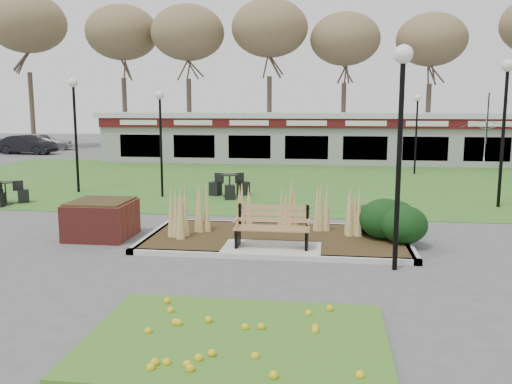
# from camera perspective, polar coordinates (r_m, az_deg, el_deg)

# --- Properties ---
(ground) EXTENTS (100.00, 100.00, 0.00)m
(ground) POSITION_cam_1_polar(r_m,az_deg,el_deg) (12.18, 1.61, -6.57)
(ground) COLOR #515154
(ground) RESTS_ON ground
(lawn) EXTENTS (34.00, 16.00, 0.02)m
(lawn) POSITION_cam_1_polar(r_m,az_deg,el_deg) (23.92, 4.64, 1.16)
(lawn) COLOR #2A6720
(lawn) RESTS_ON ground
(flower_bed) EXTENTS (4.20, 3.00, 0.16)m
(flower_bed) POSITION_cam_1_polar(r_m,az_deg,el_deg) (7.86, -2.06, -15.05)
(flower_bed) COLOR #407321
(flower_bed) RESTS_ON ground
(planting_bed) EXTENTS (6.75, 3.40, 1.27)m
(planting_bed) POSITION_cam_1_polar(r_m,az_deg,el_deg) (13.34, 7.69, -3.65)
(planting_bed) COLOR #312213
(planting_bed) RESTS_ON ground
(park_bench) EXTENTS (1.70, 0.66, 0.93)m
(park_bench) POSITION_cam_1_polar(r_m,az_deg,el_deg) (12.28, 1.74, -3.61)
(park_bench) COLOR #AA714C
(park_bench) RESTS_ON ground
(brick_planter) EXTENTS (1.50, 1.50, 0.95)m
(brick_planter) POSITION_cam_1_polar(r_m,az_deg,el_deg) (14.14, -15.98, -2.74)
(brick_planter) COLOR maroon
(brick_planter) RESTS_ON ground
(food_pavilion) EXTENTS (24.60, 3.40, 2.90)m
(food_pavilion) POSITION_cam_1_polar(r_m,az_deg,el_deg) (31.71, 5.45, 5.74)
(food_pavilion) COLOR gray
(food_pavilion) RESTS_ON ground
(tree_backdrop) EXTENTS (47.24, 5.24, 10.36)m
(tree_backdrop) POSITION_cam_1_polar(r_m,az_deg,el_deg) (40.01, 6.08, 16.28)
(tree_backdrop) COLOR #47382B
(tree_backdrop) RESTS_ON ground
(lamp_post_near_left) EXTENTS (0.37, 0.37, 4.44)m
(lamp_post_near_left) POSITION_cam_1_polar(r_m,az_deg,el_deg) (10.95, 15.03, 8.51)
(lamp_post_near_left) COLOR black
(lamp_post_near_left) RESTS_ON ground
(lamp_post_mid_left) EXTENTS (0.32, 0.32, 3.82)m
(lamp_post_mid_left) POSITION_cam_1_polar(r_m,az_deg,el_deg) (19.71, -10.04, 7.47)
(lamp_post_mid_left) COLOR black
(lamp_post_mid_left) RESTS_ON ground
(lamp_post_mid_right) EXTENTS (0.32, 0.32, 3.82)m
(lamp_post_mid_right) POSITION_cam_1_polar(r_m,az_deg,el_deg) (27.24, 16.59, 7.63)
(lamp_post_mid_right) COLOR black
(lamp_post_mid_right) RESTS_ON ground
(lamp_post_far_right) EXTENTS (0.39, 0.39, 4.73)m
(lamp_post_far_right) POSITION_cam_1_polar(r_m,az_deg,el_deg) (19.12, 24.78, 8.74)
(lamp_post_far_right) COLOR black
(lamp_post_far_right) RESTS_ON ground
(lamp_post_far_left) EXTENTS (0.36, 0.36, 4.33)m
(lamp_post_far_left) POSITION_cam_1_polar(r_m,az_deg,el_deg) (21.61, -18.57, 8.25)
(lamp_post_far_left) COLOR black
(lamp_post_far_left) RESTS_ON ground
(bistro_set_a) EXTENTS (1.39, 1.28, 0.74)m
(bistro_set_a) POSITION_cam_1_polar(r_m,az_deg,el_deg) (20.05, -24.83, -0.44)
(bistro_set_a) COLOR black
(bistro_set_a) RESTS_ON ground
(bistro_set_b) EXTENTS (1.50, 1.45, 0.81)m
(bistro_set_b) POSITION_cam_1_polar(r_m,az_deg,el_deg) (19.70, -2.80, 0.31)
(bistro_set_b) COLOR black
(bistro_set_b) RESTS_ON ground
(patio_umbrella) EXTENTS (2.89, 2.91, 2.74)m
(patio_umbrella) POSITION_cam_1_polar(r_m,az_deg,el_deg) (25.63, 23.05, 4.88)
(patio_umbrella) COLOR black
(patio_umbrella) RESTS_ON ground
(car_silver) EXTENTS (4.22, 2.75, 1.34)m
(car_silver) POSITION_cam_1_polar(r_m,az_deg,el_deg) (43.80, -21.29, 5.01)
(car_silver) COLOR silver
(car_silver) RESTS_ON ground
(car_black) EXTENTS (4.06, 1.72, 1.30)m
(car_black) POSITION_cam_1_polar(r_m,az_deg,el_deg) (40.59, -22.95, 4.62)
(car_black) COLOR black
(car_black) RESTS_ON ground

